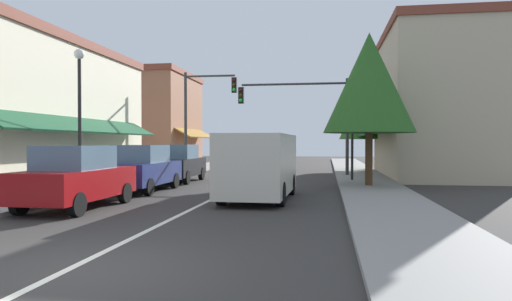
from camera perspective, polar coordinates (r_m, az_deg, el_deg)
The scene contains 17 objects.
ground_plane at distance 24.36m, azimuth -0.00°, elevation -3.41°, with size 80.00×80.00×0.00m, color #33302D.
sidewalk_left at distance 25.77m, azimuth -12.19°, elevation -3.06°, with size 2.60×56.00×0.12m, color #A39E99.
sidewalk_right at distance 24.13m, azimuth 13.04°, elevation -3.33°, with size 2.60×56.00×0.12m, color gray.
lane_center_stripe at distance 24.36m, azimuth -0.00°, elevation -3.40°, with size 0.14×52.00×0.01m, color silver.
storefront_left_block at distance 22.02m, azimuth -26.23°, elevation 4.37°, with size 5.50×14.20×6.40m.
storefront_right_block at distance 26.71m, azimuth 21.27°, elevation 5.34°, with size 6.62×10.20×7.85m.
storefront_far_left at distance 36.28m, azimuth -11.45°, elevation 3.74°, with size 5.36×8.20×7.26m.
parked_car_nearest_left at distance 13.81m, azimuth -21.38°, elevation -3.13°, with size 1.80×4.11×1.77m.
parked_car_second_left at distance 17.98m, azimuth -13.91°, elevation -2.16°, with size 1.81×4.11×1.77m.
parked_car_third_left at distance 22.08m, azimuth -9.65°, elevation -1.58°, with size 1.86×4.14×1.77m.
van_in_lane at distance 15.01m, azimuth 0.45°, elevation -1.72°, with size 2.08×5.22×2.12m.
traffic_signal_mast_arm at distance 25.39m, azimuth 6.29°, elevation 5.18°, with size 6.05×0.50×5.34m.
traffic_signal_left_corner at distance 28.03m, azimuth -6.76°, elevation 5.41°, with size 3.31×0.50×6.14m.
street_lamp_left_near at distance 17.23m, azimuth -21.05°, elevation 6.11°, with size 0.36×0.36×5.12m.
street_lamp_right_mid at distance 22.05m, azimuth 11.86°, elevation 4.54°, with size 0.36×0.36×4.81m.
tree_right_near at distance 19.49m, azimuth 13.86°, elevation 8.14°, with size 3.72×3.72×6.36m.
tree_right_far at distance 31.13m, azimuth 13.74°, elevation 5.16°, with size 3.75×3.75×6.23m.
Camera 1 is at (3.72, -6.00, 1.84)m, focal length 32.24 mm.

